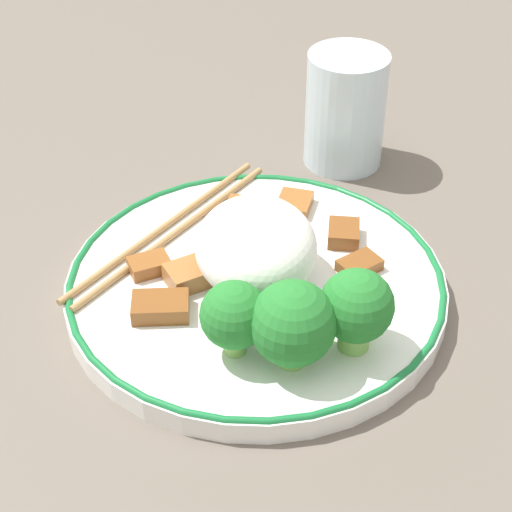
% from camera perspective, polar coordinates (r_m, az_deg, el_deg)
% --- Properties ---
extents(ground_plane, '(3.00, 3.00, 0.00)m').
position_cam_1_polar(ground_plane, '(0.60, 0.00, -2.71)').
color(ground_plane, '#665B51').
extents(plate, '(0.26, 0.26, 0.02)m').
position_cam_1_polar(plate, '(0.59, 0.00, -1.98)').
color(plate, white).
rests_on(plate, ground_plane).
extents(rice_mound, '(0.08, 0.10, 0.06)m').
position_cam_1_polar(rice_mound, '(0.57, -0.10, 0.75)').
color(rice_mound, white).
rests_on(rice_mound, plate).
extents(broccoli_back_left, '(0.04, 0.04, 0.05)m').
position_cam_1_polar(broccoli_back_left, '(0.52, -1.46, -4.02)').
color(broccoli_back_left, '#7FB756').
rests_on(broccoli_back_left, plate).
extents(broccoli_back_center, '(0.05, 0.05, 0.06)m').
position_cam_1_polar(broccoli_back_center, '(0.51, 2.46, -4.56)').
color(broccoli_back_center, '#7FB756').
rests_on(broccoli_back_center, plate).
extents(broccoli_back_right, '(0.05, 0.05, 0.06)m').
position_cam_1_polar(broccoli_back_right, '(0.52, 6.72, -3.43)').
color(broccoli_back_right, '#7FB756').
rests_on(broccoli_back_right, plate).
extents(meat_near_front, '(0.04, 0.02, 0.01)m').
position_cam_1_polar(meat_near_front, '(0.56, -6.39, -3.39)').
color(meat_near_front, brown).
rests_on(meat_near_front, plate).
extents(meat_near_left, '(0.03, 0.03, 0.01)m').
position_cam_1_polar(meat_near_left, '(0.62, 5.87, 1.50)').
color(meat_near_left, brown).
rests_on(meat_near_left, plate).
extents(meat_near_right, '(0.04, 0.04, 0.01)m').
position_cam_1_polar(meat_near_right, '(0.64, -0.45, 2.88)').
color(meat_near_right, '#995B28').
rests_on(meat_near_right, plate).
extents(meat_near_back, '(0.03, 0.03, 0.01)m').
position_cam_1_polar(meat_near_back, '(0.60, -7.13, -0.61)').
color(meat_near_back, brown).
rests_on(meat_near_back, plate).
extents(meat_on_rice_edge, '(0.03, 0.03, 0.01)m').
position_cam_1_polar(meat_on_rice_edge, '(0.60, 6.91, -0.61)').
color(meat_on_rice_edge, brown).
rests_on(meat_on_rice_edge, plate).
extents(meat_mid_left, '(0.04, 0.04, 0.01)m').
position_cam_1_polar(meat_mid_left, '(0.61, -0.83, 0.93)').
color(meat_mid_left, brown).
rests_on(meat_mid_left, plate).
extents(meat_mid_right, '(0.03, 0.04, 0.01)m').
position_cam_1_polar(meat_mid_right, '(0.65, 2.58, 3.51)').
color(meat_mid_right, '#995B28').
rests_on(meat_mid_right, plate).
extents(meat_far_scatter, '(0.04, 0.04, 0.01)m').
position_cam_1_polar(meat_far_scatter, '(0.59, -4.13, -0.96)').
color(meat_far_scatter, '#9E6633').
rests_on(meat_far_scatter, plate).
extents(chopsticks, '(0.15, 0.17, 0.01)m').
position_cam_1_polar(chopsticks, '(0.63, -5.80, 1.74)').
color(chopsticks, '#AD8451').
rests_on(chopsticks, plate).
extents(drinking_glass, '(0.07, 0.07, 0.10)m').
position_cam_1_polar(drinking_glass, '(0.72, 5.98, 9.69)').
color(drinking_glass, silver).
rests_on(drinking_glass, ground_plane).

